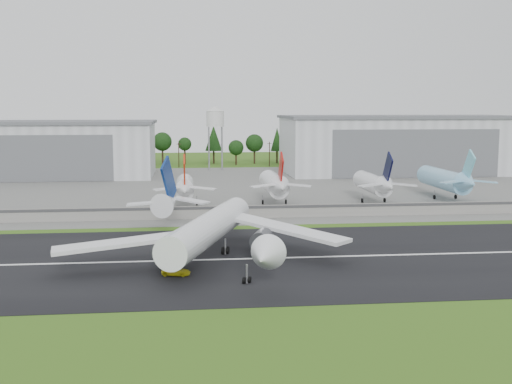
{
  "coord_description": "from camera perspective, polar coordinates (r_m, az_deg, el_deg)",
  "views": [
    {
      "loc": [
        -18.28,
        -109.87,
        29.17
      ],
      "look_at": [
        -1.99,
        40.0,
        9.0
      ],
      "focal_mm": 45.0,
      "sensor_mm": 36.0,
      "label": 1
    }
  ],
  "objects": [
    {
      "name": "parked_jet_red_a",
      "position": [
        187.83,
        -6.35,
        0.46
      ],
      "size": [
        7.36,
        31.29,
        16.39
      ],
      "color": "white",
      "rests_on": "ground"
    },
    {
      "name": "hangar_east",
      "position": [
        290.66,
        12.56,
        4.18
      ],
      "size": [
        102.0,
        47.0,
        25.2
      ],
      "color": "silver",
      "rests_on": "ground"
    },
    {
      "name": "ground_vehicle",
      "position": [
        112.68,
        -7.11,
        -7.03
      ],
      "size": [
        5.32,
        3.2,
        1.38
      ],
      "primitive_type": "imported",
      "rotation": [
        0.0,
        0.0,
        1.38
      ],
      "color": "yellow",
      "rests_on": "runway"
    },
    {
      "name": "utility_poles",
      "position": [
        311.77,
        -2.82,
        2.24
      ],
      "size": [
        230.0,
        3.0,
        12.0
      ],
      "primitive_type": null,
      "color": "black",
      "rests_on": "ground"
    },
    {
      "name": "treeline",
      "position": [
        326.68,
        -2.97,
        2.49
      ],
      "size": [
        320.0,
        16.0,
        22.0
      ],
      "primitive_type": null,
      "color": "black",
      "rests_on": "ground"
    },
    {
      "name": "blast_fence",
      "position": [
        168.1,
        0.12,
        -1.75
      ],
      "size": [
        240.0,
        0.61,
        3.5
      ],
      "color": "gray",
      "rests_on": "ground"
    },
    {
      "name": "water_tower",
      "position": [
        295.2,
        -3.65,
        6.71
      ],
      "size": [
        8.4,
        8.4,
        29.4
      ],
      "color": "#99999E",
      "rests_on": "ground"
    },
    {
      "name": "parked_jet_skyblue",
      "position": [
        209.18,
        16.66,
        1.05
      ],
      "size": [
        7.36,
        37.29,
        16.96
      ],
      "color": "#84C1E4",
      "rests_on": "ground"
    },
    {
      "name": "runway_centerline",
      "position": [
        124.68,
        2.41,
        -5.86
      ],
      "size": [
        220.0,
        1.0,
        0.02
      ],
      "primitive_type": "cube",
      "color": "white",
      "rests_on": "runway"
    },
    {
      "name": "parked_jet_red_b",
      "position": [
        189.62,
        1.7,
        0.7
      ],
      "size": [
        7.36,
        31.29,
        16.84
      ],
      "color": "white",
      "rests_on": "ground"
    },
    {
      "name": "hangar_west",
      "position": [
        282.18,
        -18.86,
        3.65
      ],
      "size": [
        97.0,
        44.0,
        23.2
      ],
      "color": "silver",
      "rests_on": "ground"
    },
    {
      "name": "parked_jet_navy",
      "position": [
        196.12,
        10.55,
        0.74
      ],
      "size": [
        7.36,
        31.29,
        16.61
      ],
      "color": "white",
      "rests_on": "ground"
    },
    {
      "name": "runway",
      "position": [
        124.7,
        2.41,
        -5.89
      ],
      "size": [
        320.0,
        60.0,
        0.1
      ],
      "primitive_type": "cube",
      "color": "black",
      "rests_on": "ground"
    },
    {
      "name": "apron",
      "position": [
        232.42,
        -1.64,
        0.42
      ],
      "size": [
        320.0,
        150.0,
        0.1
      ],
      "primitive_type": "cube",
      "color": "slate",
      "rests_on": "ground"
    },
    {
      "name": "main_airliner",
      "position": [
        121.96,
        -4.13,
        -3.88
      ],
      "size": [
        54.43,
        57.82,
        18.17
      ],
      "rotation": [
        0.0,
        0.0,
        2.82
      ],
      "color": "white",
      "rests_on": "runway"
    },
    {
      "name": "ground",
      "position": [
        115.13,
        3.16,
        -7.07
      ],
      "size": [
        600.0,
        600.0,
        0.0
      ],
      "primitive_type": "plane",
      "color": "#355F16",
      "rests_on": "ground"
    }
  ]
}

